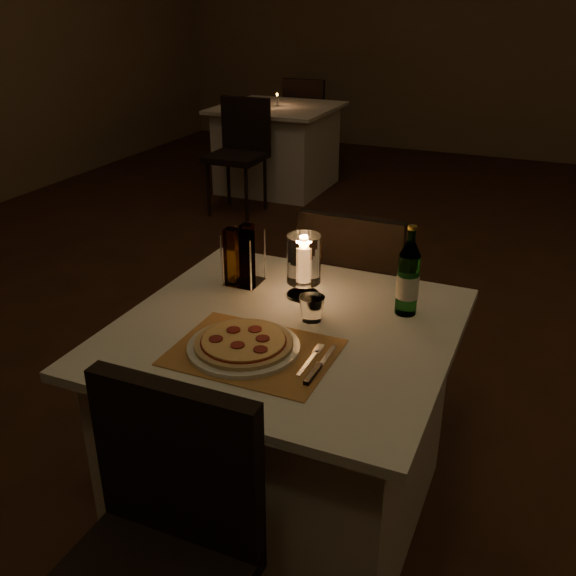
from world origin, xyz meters
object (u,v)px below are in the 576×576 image
at_px(plate, 244,347).
at_px(tumbler, 312,309).
at_px(chair_near, 158,540).
at_px(water_bottle, 408,279).
at_px(main_table, 286,424).
at_px(hurricane_candle, 304,261).
at_px(chair_far, 355,291).
at_px(neighbor_table_left, 277,147).
at_px(pizza, 244,342).

distance_m(plate, tumbler, 0.27).
bearing_deg(tumbler, plate, -113.52).
xyz_separation_m(chair_near, plate, (-0.05, 0.53, 0.20)).
height_order(plate, water_bottle, water_bottle).
height_order(main_table, hurricane_candle, hurricane_candle).
relative_size(main_table, chair_near, 1.11).
xyz_separation_m(chair_near, chair_far, (0.00, 1.43, 0.00)).
relative_size(chair_near, tumbler, 11.32).
relative_size(main_table, hurricane_candle, 4.64).
bearing_deg(chair_far, neighbor_table_left, 119.63).
relative_size(chair_near, hurricane_candle, 4.17).
xyz_separation_m(main_table, chair_near, (-0.00, -0.71, 0.18)).
xyz_separation_m(main_table, plate, (-0.05, -0.18, 0.38)).
height_order(tumbler, hurricane_candle, hurricane_candle).
distance_m(main_table, neighbor_table_left, 4.08).
bearing_deg(water_bottle, chair_near, -108.23).
bearing_deg(pizza, tumbler, 66.48).
xyz_separation_m(chair_near, neighbor_table_left, (-1.70, 4.42, -0.18)).
bearing_deg(water_bottle, hurricane_candle, -177.23).
xyz_separation_m(chair_far, water_bottle, (0.31, -0.48, 0.31)).
relative_size(chair_far, plate, 2.81).
distance_m(main_table, chair_near, 0.74).
bearing_deg(chair_near, tumbler, 85.73).
relative_size(plate, hurricane_candle, 1.48).
distance_m(pizza, tumbler, 0.27).
xyz_separation_m(main_table, hurricane_candle, (-0.03, 0.22, 0.49)).
xyz_separation_m(chair_far, plate, (-0.05, -0.89, 0.20)).
height_order(pizza, tumbler, tumbler).
relative_size(chair_near, pizza, 3.21).
height_order(plate, neighbor_table_left, plate).
distance_m(tumbler, hurricane_candle, 0.19).
height_order(chair_far, hurricane_candle, hurricane_candle).
height_order(chair_far, water_bottle, water_bottle).
xyz_separation_m(plate, tumbler, (0.11, 0.25, 0.03)).
distance_m(pizza, hurricane_candle, 0.41).
distance_m(chair_near, tumbler, 0.82).
distance_m(chair_far, plate, 0.92).
bearing_deg(hurricane_candle, main_table, -82.29).
xyz_separation_m(chair_far, tumbler, (0.06, -0.64, 0.23)).
relative_size(chair_near, water_bottle, 3.09).
distance_m(pizza, water_bottle, 0.56).
xyz_separation_m(plate, hurricane_candle, (0.02, 0.40, 0.12)).
distance_m(main_table, chair_far, 0.74).
distance_m(chair_near, plate, 0.57).
height_order(chair_far, pizza, chair_far).
distance_m(plate, pizza, 0.02).
bearing_deg(neighbor_table_left, tumbler, -64.16).
distance_m(chair_far, hurricane_candle, 0.59).
relative_size(plate, neighbor_table_left, 0.32).
distance_m(pizza, neighbor_table_left, 4.24).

